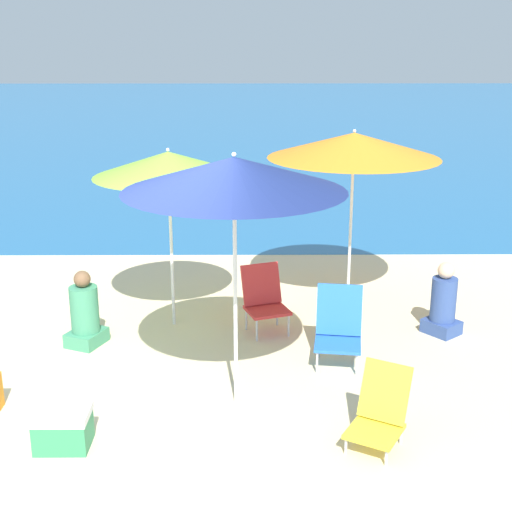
# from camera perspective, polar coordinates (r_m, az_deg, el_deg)

# --- Properties ---
(ground_plane) EXTENTS (60.00, 60.00, 0.00)m
(ground_plane) POSITION_cam_1_polar(r_m,az_deg,el_deg) (6.64, -12.47, -13.43)
(ground_plane) COLOR beige
(sea_water) EXTENTS (60.00, 40.00, 0.01)m
(sea_water) POSITION_cam_1_polar(r_m,az_deg,el_deg) (30.98, -2.98, 11.18)
(sea_water) COLOR #23669E
(sea_water) RESTS_ON ground
(beach_umbrella_navy) EXTENTS (1.97, 1.97, 2.39)m
(beach_umbrella_navy) POSITION_cam_1_polar(r_m,az_deg,el_deg) (6.16, -1.76, 6.54)
(beach_umbrella_navy) COLOR white
(beach_umbrella_navy) RESTS_ON ground
(beach_umbrella_orange) EXTENTS (2.09, 2.09, 2.26)m
(beach_umbrella_orange) POSITION_cam_1_polar(r_m,az_deg,el_deg) (8.73, 7.84, 8.75)
(beach_umbrella_orange) COLOR white
(beach_umbrella_orange) RESTS_ON ground
(beach_umbrella_lime) EXTENTS (1.72, 1.72, 2.13)m
(beach_umbrella_lime) POSITION_cam_1_polar(r_m,az_deg,el_deg) (8.14, -7.03, 7.29)
(beach_umbrella_lime) COLOR white
(beach_umbrella_lime) RESTS_ON ground
(beach_chair_yellow) EXTENTS (0.63, 0.68, 0.68)m
(beach_chair_yellow) POSITION_cam_1_polar(r_m,az_deg,el_deg) (6.26, 9.88, -12.09)
(beach_chair_yellow) COLOR silver
(beach_chair_yellow) RESTS_ON ground
(beach_chair_red) EXTENTS (0.61, 0.63, 0.78)m
(beach_chair_red) POSITION_cam_1_polar(r_m,az_deg,el_deg) (8.34, 0.65, -3.30)
(beach_chair_red) COLOR silver
(beach_chair_red) RESTS_ON ground
(beach_chair_blue) EXTENTS (0.55, 0.61, 0.81)m
(beach_chair_blue) POSITION_cam_1_polar(r_m,az_deg,el_deg) (7.61, 6.62, -5.58)
(beach_chair_blue) COLOR silver
(beach_chair_blue) RESTS_ON ground
(person_seated_near) EXTENTS (0.48, 0.51, 0.87)m
(person_seated_near) POSITION_cam_1_polar(r_m,az_deg,el_deg) (8.20, -13.53, -4.60)
(person_seated_near) COLOR #3F8C66
(person_seated_near) RESTS_ON ground
(person_seated_far) EXTENTS (0.49, 0.50, 0.87)m
(person_seated_far) POSITION_cam_1_polar(r_m,az_deg,el_deg) (8.54, 14.75, -3.76)
(person_seated_far) COLOR #334C8C
(person_seated_far) RESTS_ON ground
(cooler_box) EXTENTS (0.46, 0.37, 0.33)m
(cooler_box) POSITION_cam_1_polar(r_m,az_deg,el_deg) (6.40, -15.19, -13.17)
(cooler_box) COLOR #338C59
(cooler_box) RESTS_ON ground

